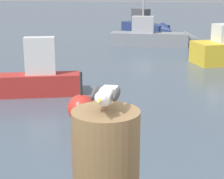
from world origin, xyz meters
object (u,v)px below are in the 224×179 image
at_px(boat_grey, 156,37).
at_px(boat_red, 26,79).
at_px(seagull, 105,95).
at_px(channel_buoy, 82,114).
at_px(boat_navy, 148,26).

bearing_deg(boat_grey, boat_red, -110.05).
bearing_deg(boat_grey, seagull, -89.73).
bearing_deg(seagull, channel_buoy, 103.83).
bearing_deg(boat_red, channel_buoy, -51.33).
relative_size(seagull, boat_red, 0.12).
distance_m(boat_grey, channel_buoy, 11.73).
relative_size(seagull, channel_buoy, 0.29).
distance_m(seagull, boat_navy, 22.10).
height_order(seagull, boat_red, seagull).
bearing_deg(channel_buoy, boat_navy, 88.13).
height_order(seagull, boat_grey, boat_grey).
xyz_separation_m(boat_red, channel_buoy, (2.11, -2.64, 0.02)).
distance_m(boat_red, channel_buoy, 3.38).
bearing_deg(boat_navy, boat_red, -100.59).
bearing_deg(boat_navy, boat_grey, -83.02).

